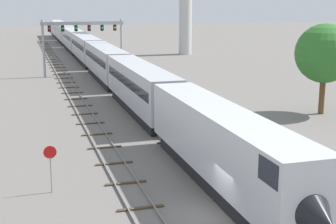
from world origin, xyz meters
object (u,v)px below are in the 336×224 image
Objects in this scene: trackside_tree_left at (325,54)px; stop_sign at (50,162)px; passenger_train at (85,48)px; signal_gantry at (83,34)px.

stop_sign is at bearing -152.98° from trackside_tree_left.
passenger_train is 62.88m from stop_sign.
stop_sign is (-10.00, -62.08, -0.74)m from passenger_train.
stop_sign is (-7.75, -46.39, -4.27)m from signal_gantry.
passenger_train is 12.25× the size of signal_gantry.
passenger_train is at bearing 80.85° from stop_sign.
passenger_train reaches higher than stop_sign.
signal_gantry is at bearing -98.16° from passenger_train.
signal_gantry is 47.22m from stop_sign.
trackside_tree_left is at bearing -70.33° from passenger_train.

